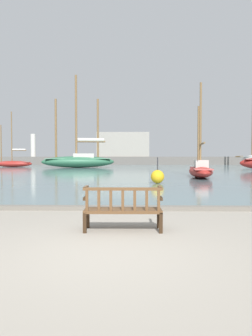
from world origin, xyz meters
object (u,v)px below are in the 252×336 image
(sailboat_mid_port, at_px, (79,159))
(channel_buoy, at_px, (158,177))
(park_bench, at_px, (123,208))
(sailboat_distant_harbor, at_px, (200,169))
(sailboat_far_starboard, at_px, (13,163))

(sailboat_mid_port, distance_m, channel_buoy, 27.39)
(park_bench, relative_size, sailboat_mid_port, 0.12)
(sailboat_mid_port, bearing_deg, park_bench, -78.36)
(channel_buoy, bearing_deg, sailboat_distant_harbor, 55.30)
(park_bench, height_order, sailboat_mid_port, sailboat_mid_port)
(channel_buoy, bearing_deg, sailboat_far_starboard, 124.64)
(sailboat_far_starboard, distance_m, sailboat_mid_port, 10.76)
(park_bench, bearing_deg, sailboat_mid_port, 101.64)
(park_bench, distance_m, sailboat_far_starboard, 42.74)
(sailboat_mid_port, bearing_deg, sailboat_distant_harbor, -58.73)
(park_bench, distance_m, channel_buoy, 10.62)
(sailboat_distant_harbor, xyz_separation_m, channel_buoy, (-3.52, -5.09, -0.20))
(sailboat_mid_port, bearing_deg, sailboat_far_starboard, 166.84)
(park_bench, xyz_separation_m, sailboat_mid_port, (-7.49, 36.34, 0.78))
(park_bench, height_order, sailboat_distant_harbor, sailboat_distant_harbor)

